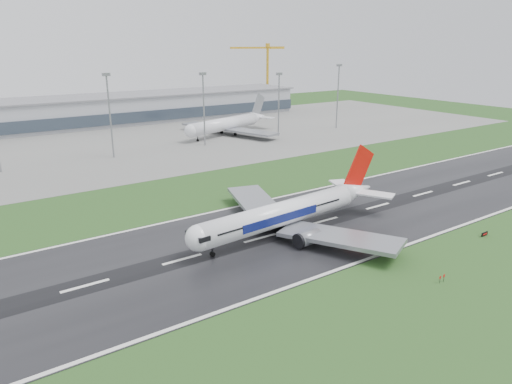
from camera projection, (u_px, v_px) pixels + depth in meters
ground at (324, 221)px, 119.02m from camera, size 520.00×520.00×0.00m
runway at (324, 221)px, 119.00m from camera, size 400.00×45.00×0.10m
apron at (144, 141)px, 217.52m from camera, size 400.00×130.00×0.08m
terminal at (104, 111)px, 262.54m from camera, size 240.00×36.00×15.00m
main_airliner at (293, 197)px, 110.22m from camera, size 62.74×60.19×17.25m
parked_airliner at (227, 117)px, 229.88m from camera, size 75.22×72.59×17.73m
tower_crane at (267, 75)px, 336.67m from camera, size 44.61×4.54×43.99m
runway_sign at (485, 234)px, 109.43m from camera, size 2.31×0.55×1.04m
floodmast_2 at (110, 118)px, 181.07m from camera, size 0.64×0.64×31.77m
floodmast_3 at (204, 111)px, 203.34m from camera, size 0.64×0.64×30.69m
floodmast_4 at (279, 106)px, 225.52m from camera, size 0.64×0.64×29.27m
floodmast_5 at (338, 98)px, 245.96m from camera, size 0.64×0.64×32.35m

